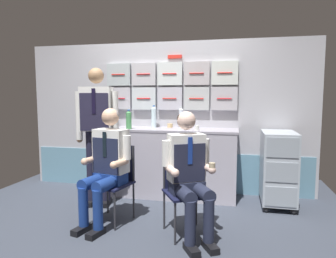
{
  "coord_description": "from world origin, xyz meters",
  "views": [
    {
      "loc": [
        1.0,
        -3.01,
        1.37
      ],
      "look_at": [
        0.28,
        0.24,
        1.02
      ],
      "focal_mm": 32.97,
      "sensor_mm": 36.0,
      "label": 1
    }
  ],
  "objects": [
    {
      "name": "ground",
      "position": [
        0.0,
        0.0,
        -0.02
      ],
      "size": [
        4.8,
        4.8,
        0.04
      ],
      "primitive_type": "cube",
      "color": "#363B47"
    },
    {
      "name": "galley_bulkhead",
      "position": [
        0.01,
        1.37,
        1.09
      ],
      "size": [
        4.2,
        0.14,
        2.15
      ],
      "color": "#AFAEB6",
      "rests_on": "ground"
    },
    {
      "name": "galley_counter",
      "position": [
        0.18,
        1.09,
        0.47
      ],
      "size": [
        1.72,
        0.53,
        0.94
      ],
      "color": "#ACA7B5",
      "rests_on": "ground"
    },
    {
      "name": "service_trolley",
      "position": [
        1.53,
        0.98,
        0.5
      ],
      "size": [
        0.4,
        0.65,
        0.94
      ],
      "color": "black",
      "rests_on": "ground"
    },
    {
      "name": "folding_chair_left",
      "position": [
        -0.3,
        0.17,
        0.51
      ],
      "size": [
        0.48,
        0.48,
        0.83
      ],
      "color": "#2D2D33",
      "rests_on": "ground"
    },
    {
      "name": "crew_member_left",
      "position": [
        -0.34,
        0.01,
        0.68
      ],
      "size": [
        0.51,
        0.66,
        1.25
      ],
      "color": "black",
      "rests_on": "ground"
    },
    {
      "name": "folding_chair_right",
      "position": [
        0.49,
        0.01,
        0.51
      ],
      "size": [
        0.55,
        0.55,
        0.83
      ],
      "color": "#2D2D33",
      "rests_on": "ground"
    },
    {
      "name": "crew_member_right",
      "position": [
        0.57,
        -0.13,
        0.67
      ],
      "size": [
        0.58,
        0.67,
        1.23
      ],
      "color": "black",
      "rests_on": "ground"
    },
    {
      "name": "crew_member_standing",
      "position": [
        -0.69,
        0.54,
        1.04
      ],
      "size": [
        0.54,
        0.31,
        1.72
      ],
      "color": "black",
      "rests_on": "ground"
    },
    {
      "name": "sparkling_bottle_green",
      "position": [
        -0.14,
        1.22,
        1.09
      ],
      "size": [
        0.07,
        0.07,
        0.31
      ],
      "color": "silver",
      "rests_on": "galley_counter"
    },
    {
      "name": "water_bottle_blue_cap",
      "position": [
        0.25,
        1.26,
        1.08
      ],
      "size": [
        0.07,
        0.07,
        0.3
      ],
      "color": "silver",
      "rests_on": "galley_counter"
    },
    {
      "name": "water_bottle_tall",
      "position": [
        -0.42,
        0.94,
        1.06
      ],
      "size": [
        0.07,
        0.07,
        0.26
      ],
      "color": "#4B9657",
      "rests_on": "galley_counter"
    },
    {
      "name": "paper_cup_blue",
      "position": [
        0.09,
        1.25,
        0.97
      ],
      "size": [
        0.08,
        0.08,
        0.06
      ],
      "color": "tan",
      "rests_on": "galley_counter"
    },
    {
      "name": "paper_cup_tan",
      "position": [
        0.51,
        0.94,
        0.97
      ],
      "size": [
        0.06,
        0.06,
        0.07
      ],
      "color": "silver",
      "rests_on": "galley_counter"
    }
  ]
}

